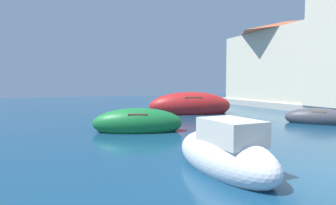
{
  "coord_description": "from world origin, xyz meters",
  "views": [
    {
      "loc": [
        -5.94,
        -3.99,
        2.04
      ],
      "look_at": [
        0.12,
        10.81,
        0.93
      ],
      "focal_mm": 30.25,
      "sensor_mm": 36.0,
      "label": 1
    }
  ],
  "objects_px": {
    "moored_boat_3": "(224,154)",
    "waterfront_building_annex": "(284,61)",
    "moored_boat_1": "(190,106)",
    "moored_boat_0": "(318,118)",
    "moored_boat_4": "(138,123)"
  },
  "relations": [
    {
      "from": "waterfront_building_annex",
      "to": "moored_boat_1",
      "type": "bearing_deg",
      "value": -166.75
    },
    {
      "from": "moored_boat_4",
      "to": "waterfront_building_annex",
      "type": "relative_size",
      "value": 0.4
    },
    {
      "from": "moored_boat_3",
      "to": "waterfront_building_annex",
      "type": "relative_size",
      "value": 0.34
    },
    {
      "from": "moored_boat_1",
      "to": "moored_boat_0",
      "type": "bearing_deg",
      "value": -46.03
    },
    {
      "from": "moored_boat_0",
      "to": "moored_boat_3",
      "type": "bearing_deg",
      "value": 76.09
    },
    {
      "from": "moored_boat_0",
      "to": "moored_boat_1",
      "type": "relative_size",
      "value": 0.52
    },
    {
      "from": "moored_boat_0",
      "to": "moored_boat_4",
      "type": "height_order",
      "value": "moored_boat_4"
    },
    {
      "from": "moored_boat_0",
      "to": "moored_boat_1",
      "type": "height_order",
      "value": "moored_boat_1"
    },
    {
      "from": "moored_boat_1",
      "to": "moored_boat_3",
      "type": "distance_m",
      "value": 12.36
    },
    {
      "from": "moored_boat_0",
      "to": "moored_boat_3",
      "type": "relative_size",
      "value": 0.9
    },
    {
      "from": "moored_boat_4",
      "to": "waterfront_building_annex",
      "type": "height_order",
      "value": "waterfront_building_annex"
    },
    {
      "from": "moored_boat_3",
      "to": "moored_boat_4",
      "type": "height_order",
      "value": "moored_boat_3"
    },
    {
      "from": "moored_boat_3",
      "to": "moored_boat_4",
      "type": "distance_m",
      "value": 5.97
    },
    {
      "from": "moored_boat_0",
      "to": "moored_boat_4",
      "type": "bearing_deg",
      "value": 39.86
    },
    {
      "from": "moored_boat_3",
      "to": "waterfront_building_annex",
      "type": "bearing_deg",
      "value": -50.59
    }
  ]
}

